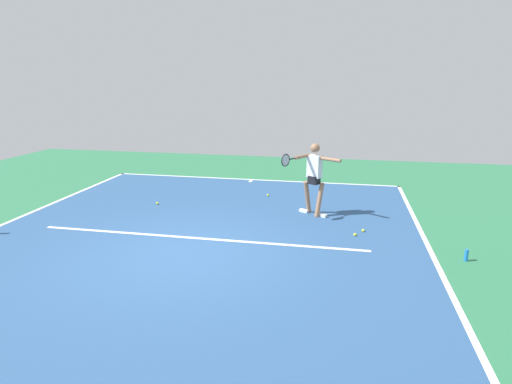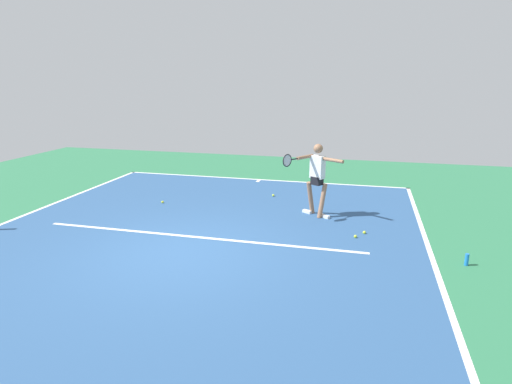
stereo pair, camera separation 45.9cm
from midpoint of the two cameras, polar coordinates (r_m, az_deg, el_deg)
The scene contains 12 objects.
ground_plane at distance 8.45m, azimuth -11.26°, elevation -8.10°, with size 21.63×21.63×0.00m, color #2D754C.
court_surface at distance 8.44m, azimuth -11.26°, elevation -8.09°, with size 9.44×12.87×0.00m, color #2D5484.
court_line_baseline_near at distance 14.26m, azimuth -1.46°, elevation 1.65°, with size 9.44×0.10×0.01m, color white.
court_line_sideline_left at distance 8.00m, azimuth 21.95°, elevation -10.25°, with size 0.10×12.87×0.01m, color white.
court_line_service at distance 9.19m, azimuth -9.20°, elevation -6.06°, with size 7.08×0.10×0.01m, color white.
court_line_centre_mark at distance 14.07m, azimuth -1.64°, elevation 1.47°, with size 0.10×0.30×0.01m, color white.
tennis_player at distance 10.39m, azimuth 6.38°, elevation 2.34°, with size 1.33×1.06×1.77m.
tennis_ball_by_baseline at distance 11.78m, azimuth -14.02°, elevation -1.47°, with size 0.07×0.07×0.07m, color yellow.
tennis_ball_by_sideline at distance 9.37m, azimuth 11.61°, elevation -5.56°, with size 0.07×0.07×0.07m, color #CCE033.
tennis_ball_centre_court at distance 12.23m, azimuth 0.52°, elevation -0.42°, with size 0.07×0.07×0.07m, color #CCE033.
tennis_ball_near_service_line at distance 9.66m, azimuth 12.68°, elevation -5.00°, with size 0.07×0.07×0.07m, color #CCE033.
water_bottle at distance 8.75m, azimuth 24.73°, elevation -7.62°, with size 0.07×0.07×0.22m, color blue.
Camera 1 is at (-2.89, 7.20, 3.24)m, focal length 30.22 mm.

